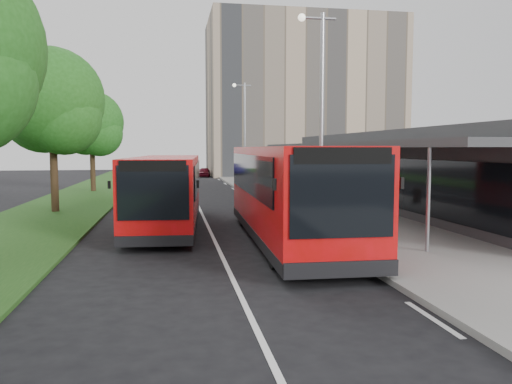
# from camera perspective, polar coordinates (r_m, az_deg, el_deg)

# --- Properties ---
(ground) EXTENTS (120.00, 120.00, 0.00)m
(ground) POSITION_cam_1_polar(r_m,az_deg,el_deg) (16.65, -4.61, -5.88)
(ground) COLOR black
(ground) RESTS_ON ground
(pavement) EXTENTS (5.00, 80.00, 0.15)m
(pavement) POSITION_cam_1_polar(r_m,az_deg,el_deg) (37.17, 1.91, 0.27)
(pavement) COLOR gray
(pavement) RESTS_ON ground
(grass_verge) EXTENTS (5.00, 80.00, 0.10)m
(grass_verge) POSITION_cam_1_polar(r_m,az_deg,el_deg) (36.85, -18.31, -0.06)
(grass_verge) COLOR #1B4616
(grass_verge) RESTS_ON ground
(lane_centre_line) EXTENTS (0.12, 70.00, 0.01)m
(lane_centre_line) POSITION_cam_1_polar(r_m,az_deg,el_deg) (31.48, -7.01, -0.75)
(lane_centre_line) COLOR silver
(lane_centre_line) RESTS_ON ground
(kerb_dashes) EXTENTS (0.12, 56.00, 0.01)m
(kerb_dashes) POSITION_cam_1_polar(r_m,az_deg,el_deg) (35.75, -2.01, -0.03)
(kerb_dashes) COLOR silver
(kerb_dashes) RESTS_ON ground
(office_block) EXTENTS (22.00, 12.00, 18.00)m
(office_block) POSITION_cam_1_polar(r_m,az_deg,el_deg) (60.58, 5.25, 10.53)
(office_block) COLOR tan
(office_block) RESTS_ON ground
(station_building) EXTENTS (7.70, 26.00, 4.00)m
(station_building) POSITION_cam_1_polar(r_m,az_deg,el_deg) (27.24, 17.17, 2.47)
(station_building) COLOR #313133
(station_building) RESTS_ON ground
(tree_mid) EXTENTS (4.94, 4.94, 7.94)m
(tree_mid) POSITION_cam_1_polar(r_m,az_deg,el_deg) (26.03, -22.31, 9.01)
(tree_mid) COLOR #302013
(tree_mid) RESTS_ON ground
(tree_far) EXTENTS (4.53, 4.53, 7.25)m
(tree_far) POSITION_cam_1_polar(r_m,az_deg,el_deg) (37.79, -18.28, 7.08)
(tree_far) COLOR #302013
(tree_far) RESTS_ON ground
(lamp_post_near) EXTENTS (1.44, 0.28, 8.00)m
(lamp_post_near) POSITION_cam_1_polar(r_m,az_deg,el_deg) (19.18, 7.27, 9.68)
(lamp_post_near) COLOR gray
(lamp_post_near) RESTS_ON pavement
(lamp_post_far) EXTENTS (1.44, 0.28, 8.00)m
(lamp_post_far) POSITION_cam_1_polar(r_m,az_deg,el_deg) (38.72, -1.42, 7.33)
(lamp_post_far) COLOR gray
(lamp_post_far) RESTS_ON pavement
(bus_main) EXTENTS (3.19, 11.36, 3.20)m
(bus_main) POSITION_cam_1_polar(r_m,az_deg,el_deg) (16.67, 3.90, -0.18)
(bus_main) COLOR red
(bus_main) RESTS_ON ground
(bus_second) EXTENTS (3.22, 10.09, 2.81)m
(bus_second) POSITION_cam_1_polar(r_m,az_deg,el_deg) (20.02, -10.16, 0.06)
(bus_second) COLOR red
(bus_second) RESTS_ON ground
(litter_bin) EXTENTS (0.50, 0.50, 0.78)m
(litter_bin) POSITION_cam_1_polar(r_m,az_deg,el_deg) (26.37, 4.53, -0.67)
(litter_bin) COLOR #382116
(litter_bin) RESTS_ON pavement
(bollard) EXTENTS (0.17, 0.17, 0.86)m
(bollard) POSITION_cam_1_polar(r_m,az_deg,el_deg) (34.26, 2.11, 0.71)
(bollard) COLOR #FFB20D
(bollard) RESTS_ON pavement
(car_near) EXTENTS (1.67, 3.22, 1.05)m
(car_near) POSITION_cam_1_polar(r_m,az_deg,el_deg) (55.57, -5.93, 2.28)
(car_near) COLOR #5E0D1D
(car_near) RESTS_ON ground
(car_far) EXTENTS (2.95, 4.27, 1.33)m
(car_far) POSITION_cam_1_polar(r_m,az_deg,el_deg) (60.60, -9.60, 2.59)
(car_far) COLOR navy
(car_far) RESTS_ON ground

